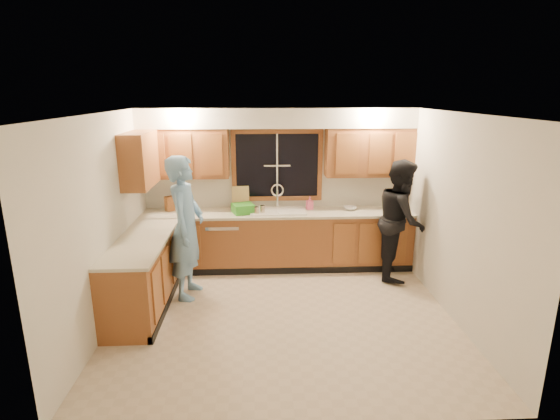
{
  "coord_description": "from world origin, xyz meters",
  "views": [
    {
      "loc": [
        -0.28,
        -4.96,
        2.73
      ],
      "look_at": [
        -0.01,
        0.65,
        1.21
      ],
      "focal_mm": 28.0,
      "sensor_mm": 36.0,
      "label": 1
    }
  ],
  "objects_px": {
    "man": "(186,228)",
    "woman": "(401,220)",
    "sink": "(278,215)",
    "knife_block": "(170,204)",
    "dish_crate": "(243,209)",
    "stove": "(131,294)",
    "soap_bottle": "(310,203)",
    "bowl": "(350,208)",
    "dishwasher": "(224,244)"
  },
  "relations": [
    {
      "from": "man",
      "to": "woman",
      "type": "distance_m",
      "value": 3.13
    },
    {
      "from": "sink",
      "to": "man",
      "type": "distance_m",
      "value": 1.59
    },
    {
      "from": "knife_block",
      "to": "dish_crate",
      "type": "bearing_deg",
      "value": -48.33
    },
    {
      "from": "stove",
      "to": "soap_bottle",
      "type": "distance_m",
      "value": 3.08
    },
    {
      "from": "dish_crate",
      "to": "bowl",
      "type": "bearing_deg",
      "value": 3.55
    },
    {
      "from": "dishwasher",
      "to": "soap_bottle",
      "type": "relative_size",
      "value": 3.92
    },
    {
      "from": "sink",
      "to": "dish_crate",
      "type": "relative_size",
      "value": 2.81
    },
    {
      "from": "knife_block",
      "to": "soap_bottle",
      "type": "relative_size",
      "value": 1.1
    },
    {
      "from": "dish_crate",
      "to": "stove",
      "type": "bearing_deg",
      "value": -125.39
    },
    {
      "from": "woman",
      "to": "dish_crate",
      "type": "xyz_separation_m",
      "value": [
        -2.35,
        0.39,
        0.1
      ]
    },
    {
      "from": "sink",
      "to": "soap_bottle",
      "type": "distance_m",
      "value": 0.55
    },
    {
      "from": "dish_crate",
      "to": "bowl",
      "type": "relative_size",
      "value": 1.51
    },
    {
      "from": "sink",
      "to": "stove",
      "type": "height_order",
      "value": "sink"
    },
    {
      "from": "soap_bottle",
      "to": "stove",
      "type": "bearing_deg",
      "value": -139.92
    },
    {
      "from": "soap_bottle",
      "to": "knife_block",
      "type": "bearing_deg",
      "value": 179.52
    },
    {
      "from": "bowl",
      "to": "stove",
      "type": "bearing_deg",
      "value": -147.52
    },
    {
      "from": "sink",
      "to": "dish_crate",
      "type": "bearing_deg",
      "value": -174.32
    },
    {
      "from": "sink",
      "to": "dishwasher",
      "type": "distance_m",
      "value": 0.96
    },
    {
      "from": "man",
      "to": "dish_crate",
      "type": "height_order",
      "value": "man"
    },
    {
      "from": "dish_crate",
      "to": "soap_bottle",
      "type": "bearing_deg",
      "value": 9.41
    },
    {
      "from": "sink",
      "to": "knife_block",
      "type": "relative_size",
      "value": 3.74
    },
    {
      "from": "soap_bottle",
      "to": "bowl",
      "type": "height_order",
      "value": "soap_bottle"
    },
    {
      "from": "woman",
      "to": "soap_bottle",
      "type": "xyz_separation_m",
      "value": [
        -1.3,
        0.56,
        0.13
      ]
    },
    {
      "from": "woman",
      "to": "bowl",
      "type": "xyz_separation_m",
      "value": [
        -0.67,
        0.49,
        0.05
      ]
    },
    {
      "from": "dishwasher",
      "to": "stove",
      "type": "height_order",
      "value": "stove"
    },
    {
      "from": "dish_crate",
      "to": "sink",
      "type": "bearing_deg",
      "value": 5.68
    },
    {
      "from": "stove",
      "to": "soap_bottle",
      "type": "bearing_deg",
      "value": 40.08
    },
    {
      "from": "man",
      "to": "bowl",
      "type": "height_order",
      "value": "man"
    },
    {
      "from": "soap_bottle",
      "to": "man",
      "type": "bearing_deg",
      "value": -149.17
    },
    {
      "from": "woman",
      "to": "soap_bottle",
      "type": "bearing_deg",
      "value": 82.56
    },
    {
      "from": "knife_block",
      "to": "stove",
      "type": "bearing_deg",
      "value": -131.82
    },
    {
      "from": "woman",
      "to": "bowl",
      "type": "bearing_deg",
      "value": 69.51
    },
    {
      "from": "stove",
      "to": "dish_crate",
      "type": "distance_m",
      "value": 2.24
    },
    {
      "from": "sink",
      "to": "woman",
      "type": "xyz_separation_m",
      "value": [
        1.81,
        -0.44,
        0.03
      ]
    },
    {
      "from": "man",
      "to": "sink",
      "type": "bearing_deg",
      "value": -46.44
    },
    {
      "from": "woman",
      "to": "knife_block",
      "type": "height_order",
      "value": "woman"
    },
    {
      "from": "man",
      "to": "dish_crate",
      "type": "distance_m",
      "value": 1.15
    },
    {
      "from": "man",
      "to": "soap_bottle",
      "type": "xyz_separation_m",
      "value": [
        1.78,
        1.06,
        0.05
      ]
    },
    {
      "from": "sink",
      "to": "woman",
      "type": "relative_size",
      "value": 0.48
    },
    {
      "from": "woman",
      "to": "knife_block",
      "type": "bearing_deg",
      "value": 96.56
    },
    {
      "from": "woman",
      "to": "sink",
      "type": "bearing_deg",
      "value": 92.25
    },
    {
      "from": "dishwasher",
      "to": "man",
      "type": "bearing_deg",
      "value": -114.38
    },
    {
      "from": "knife_block",
      "to": "soap_bottle",
      "type": "height_order",
      "value": "knife_block"
    },
    {
      "from": "woman",
      "to": "soap_bottle",
      "type": "relative_size",
      "value": 8.58
    },
    {
      "from": "knife_block",
      "to": "man",
      "type": "bearing_deg",
      "value": -107.31
    },
    {
      "from": "man",
      "to": "soap_bottle",
      "type": "distance_m",
      "value": 2.08
    },
    {
      "from": "knife_block",
      "to": "dish_crate",
      "type": "relative_size",
      "value": 0.75
    },
    {
      "from": "dish_crate",
      "to": "knife_block",
      "type": "bearing_deg",
      "value": 170.52
    },
    {
      "from": "dishwasher",
      "to": "dish_crate",
      "type": "height_order",
      "value": "dish_crate"
    },
    {
      "from": "dishwasher",
      "to": "dish_crate",
      "type": "distance_m",
      "value": 0.66
    }
  ]
}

